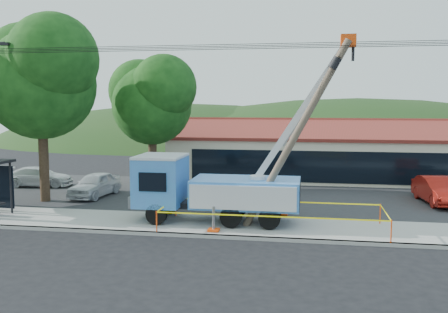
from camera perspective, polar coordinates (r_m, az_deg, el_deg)
ground at (r=19.90m, az=-0.10°, el=-11.02°), size 120.00×120.00×0.00m
curb at (r=21.87m, az=0.84°, el=-9.21°), size 60.00×0.25×0.15m
sidewalk at (r=23.68m, az=1.55°, el=-7.99°), size 60.00×4.00×0.15m
parking_lot at (r=31.44m, az=3.61°, el=-4.47°), size 60.00×12.00×0.10m
strip_mall at (r=38.92m, az=10.74°, el=0.24°), size 22.50×8.53×4.67m
tree_west_near at (r=30.79m, az=-20.25°, el=8.91°), size 7.56×6.72×10.80m
tree_lot at (r=33.32m, az=-8.27°, el=6.74°), size 6.30×5.60×8.94m
hill_west at (r=76.17m, az=-4.23°, el=1.84°), size 78.40×56.00×28.00m
hill_center at (r=74.27m, az=14.85°, el=1.53°), size 89.60×64.00×32.00m
utility_truck at (r=24.08m, az=-1.42°, el=-3.47°), size 10.32×4.26×8.71m
leaning_pole at (r=22.76m, az=8.77°, el=3.47°), size 4.77×1.84×8.60m
caution_tape at (r=23.09m, az=5.53°, el=-6.39°), size 10.06×3.31×0.96m
car_silver at (r=31.87m, az=-14.48°, el=-4.60°), size 2.18×4.49×1.48m
car_red at (r=31.26m, az=23.18°, el=-5.13°), size 2.15×4.80×1.53m
car_white at (r=36.81m, az=-20.33°, el=-3.34°), size 4.77×2.49×1.32m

